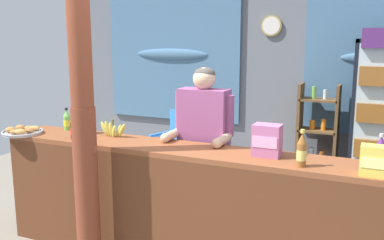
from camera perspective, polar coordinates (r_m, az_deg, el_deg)
The scene contains 16 objects.
ground_plane at distance 4.46m, azimuth 2.89°, elevation -13.17°, with size 7.80×7.80×0.00m, color gray.
back_wall_curtained at distance 5.84m, azimuth 9.69°, elevation 6.72°, with size 5.75×0.22×2.71m.
stall_counter at distance 3.44m, azimuth -2.15°, elevation -10.24°, with size 3.17×0.44×0.96m.
timber_post at distance 3.34m, azimuth -14.13°, elevation 0.74°, with size 0.21×0.19×2.61m.
bottle_shelf_rack at distance 5.50m, azimuth 16.15°, elevation -1.77°, with size 0.48×0.28×1.26m.
plastic_lawn_chair at distance 5.63m, azimuth -2.17°, elevation -2.66°, with size 0.56×0.56×0.86m.
shopkeeper at distance 3.70m, azimuth 1.53°, elevation -2.03°, with size 0.53×0.42×1.57m.
soda_bottle_water at distance 3.99m, azimuth -14.72°, elevation 0.20°, with size 0.10×0.10×0.33m.
soda_bottle_iced_tea at distance 2.99m, azimuth 14.23°, elevation -3.95°, with size 0.07×0.07×0.26m.
soda_bottle_cola at distance 3.81m, azimuth -15.25°, elevation -1.03°, with size 0.06×0.06×0.22m.
soda_bottle_lime_soda at distance 4.19m, azimuth -16.12°, elevation -0.07°, with size 0.06×0.06×0.21m.
soda_bottle_grape_soda at distance 3.22m, azimuth 23.54°, elevation -3.80°, with size 0.08×0.08×0.21m.
snack_box_wafer at distance 3.19m, azimuth 9.84°, elevation -2.64°, with size 0.20×0.14×0.23m.
snack_box_instant_noodle at distance 2.93m, azimuth 22.98°, elevation -4.99°, with size 0.18×0.11×0.20m.
pastry_tray at distance 4.15m, azimuth -21.40°, elevation -1.38°, with size 0.35×0.35×0.07m.
banana_bunch at distance 3.82m, azimuth -10.40°, elevation -1.26°, with size 0.28×0.06×0.16m.
Camera 1 is at (1.47, -2.59, 1.83)m, focal length 40.57 mm.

